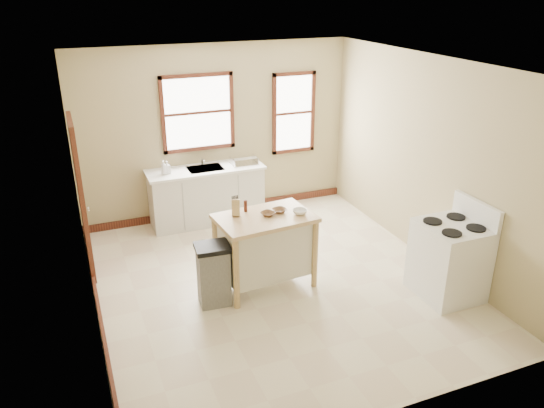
{
  "coord_description": "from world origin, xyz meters",
  "views": [
    {
      "loc": [
        -2.3,
        -5.57,
        3.67
      ],
      "look_at": [
        0.12,
        0.4,
        0.94
      ],
      "focal_mm": 35.0,
      "sensor_mm": 36.0,
      "label": 1
    }
  ],
  "objects_px": {
    "dish_rack": "(244,161)",
    "trash_bin": "(214,274)",
    "soap_bottle_b": "(167,167)",
    "bowl_a": "(268,214)",
    "knife_block": "(236,208)",
    "kitchen_island": "(265,251)",
    "gas_stove": "(450,251)",
    "bowl_c": "(300,212)",
    "soap_bottle_a": "(164,167)",
    "bowl_b": "(280,210)",
    "pepper_grinder": "(246,206)"
  },
  "relations": [
    {
      "from": "soap_bottle_b",
      "to": "bowl_a",
      "type": "distance_m",
      "value": 2.31
    },
    {
      "from": "knife_block",
      "to": "trash_bin",
      "type": "bearing_deg",
      "value": -122.21
    },
    {
      "from": "bowl_c",
      "to": "pepper_grinder",
      "type": "bearing_deg",
      "value": 152.08
    },
    {
      "from": "kitchen_island",
      "to": "bowl_c",
      "type": "height_order",
      "value": "bowl_c"
    },
    {
      "from": "bowl_a",
      "to": "bowl_b",
      "type": "relative_size",
      "value": 0.99
    },
    {
      "from": "soap_bottle_a",
      "to": "pepper_grinder",
      "type": "bearing_deg",
      "value": -50.72
    },
    {
      "from": "kitchen_island",
      "to": "bowl_b",
      "type": "xyz_separation_m",
      "value": [
        0.22,
        0.05,
        0.51
      ]
    },
    {
      "from": "dish_rack",
      "to": "kitchen_island",
      "type": "height_order",
      "value": "dish_rack"
    },
    {
      "from": "bowl_b",
      "to": "gas_stove",
      "type": "xyz_separation_m",
      "value": [
        1.8,
        -1.12,
        -0.38
      ]
    },
    {
      "from": "bowl_c",
      "to": "gas_stove",
      "type": "relative_size",
      "value": 0.15
    },
    {
      "from": "bowl_c",
      "to": "trash_bin",
      "type": "bearing_deg",
      "value": -176.37
    },
    {
      "from": "knife_block",
      "to": "soap_bottle_b",
      "type": "bearing_deg",
      "value": 121.49
    },
    {
      "from": "dish_rack",
      "to": "trash_bin",
      "type": "xyz_separation_m",
      "value": [
        -1.21,
        -2.32,
        -0.58
      ]
    },
    {
      "from": "bowl_c",
      "to": "bowl_b",
      "type": "bearing_deg",
      "value": 145.17
    },
    {
      "from": "kitchen_island",
      "to": "pepper_grinder",
      "type": "bearing_deg",
      "value": 122.66
    },
    {
      "from": "soap_bottle_b",
      "to": "pepper_grinder",
      "type": "xyz_separation_m",
      "value": [
        0.6,
        -1.95,
        0.03
      ]
    },
    {
      "from": "pepper_grinder",
      "to": "bowl_b",
      "type": "bearing_deg",
      "value": -23.78
    },
    {
      "from": "soap_bottle_a",
      "to": "knife_block",
      "type": "distance_m",
      "value": 2.05
    },
    {
      "from": "gas_stove",
      "to": "kitchen_island",
      "type": "bearing_deg",
      "value": 152.26
    },
    {
      "from": "bowl_a",
      "to": "bowl_c",
      "type": "xyz_separation_m",
      "value": [
        0.39,
        -0.11,
        0.01
      ]
    },
    {
      "from": "bowl_b",
      "to": "soap_bottle_b",
      "type": "bearing_deg",
      "value": 114.99
    },
    {
      "from": "bowl_a",
      "to": "trash_bin",
      "type": "distance_m",
      "value": 1.0
    },
    {
      "from": "bowl_b",
      "to": "gas_stove",
      "type": "relative_size",
      "value": 0.14
    },
    {
      "from": "soap_bottle_b",
      "to": "bowl_c",
      "type": "height_order",
      "value": "soap_bottle_b"
    },
    {
      "from": "bowl_a",
      "to": "gas_stove",
      "type": "height_order",
      "value": "gas_stove"
    },
    {
      "from": "soap_bottle_b",
      "to": "trash_bin",
      "type": "distance_m",
      "value": 2.43
    },
    {
      "from": "soap_bottle_a",
      "to": "bowl_c",
      "type": "height_order",
      "value": "soap_bottle_a"
    },
    {
      "from": "soap_bottle_b",
      "to": "pepper_grinder",
      "type": "relative_size",
      "value": 1.33
    },
    {
      "from": "soap_bottle_b",
      "to": "bowl_a",
      "type": "bearing_deg",
      "value": -75.35
    },
    {
      "from": "soap_bottle_b",
      "to": "bowl_b",
      "type": "xyz_separation_m",
      "value": [
        0.99,
        -2.12,
        -0.03
      ]
    },
    {
      "from": "knife_block",
      "to": "pepper_grinder",
      "type": "xyz_separation_m",
      "value": [
        0.15,
        0.07,
        -0.02
      ]
    },
    {
      "from": "pepper_grinder",
      "to": "gas_stove",
      "type": "xyz_separation_m",
      "value": [
        2.2,
        -1.29,
        -0.44
      ]
    },
    {
      "from": "knife_block",
      "to": "trash_bin",
      "type": "height_order",
      "value": "knife_block"
    },
    {
      "from": "knife_block",
      "to": "trash_bin",
      "type": "distance_m",
      "value": 0.86
    },
    {
      "from": "soap_bottle_b",
      "to": "gas_stove",
      "type": "xyz_separation_m",
      "value": [
        2.79,
        -3.24,
        -0.41
      ]
    },
    {
      "from": "soap_bottle_b",
      "to": "knife_block",
      "type": "distance_m",
      "value": 2.06
    },
    {
      "from": "soap_bottle_a",
      "to": "bowl_c",
      "type": "bearing_deg",
      "value": -40.15
    },
    {
      "from": "dish_rack",
      "to": "trash_bin",
      "type": "height_order",
      "value": "dish_rack"
    },
    {
      "from": "knife_block",
      "to": "bowl_c",
      "type": "distance_m",
      "value": 0.8
    },
    {
      "from": "soap_bottle_a",
      "to": "dish_rack",
      "type": "xyz_separation_m",
      "value": [
        1.3,
        0.0,
        -0.06
      ]
    },
    {
      "from": "trash_bin",
      "to": "gas_stove",
      "type": "distance_m",
      "value": 2.91
    },
    {
      "from": "dish_rack",
      "to": "pepper_grinder",
      "type": "relative_size",
      "value": 2.79
    },
    {
      "from": "gas_stove",
      "to": "soap_bottle_b",
      "type": "bearing_deg",
      "value": 130.79
    },
    {
      "from": "kitchen_island",
      "to": "trash_bin",
      "type": "distance_m",
      "value": 0.76
    },
    {
      "from": "kitchen_island",
      "to": "trash_bin",
      "type": "relative_size",
      "value": 1.5
    },
    {
      "from": "kitchen_island",
      "to": "gas_stove",
      "type": "distance_m",
      "value": 2.29
    },
    {
      "from": "kitchen_island",
      "to": "soap_bottle_b",
      "type": "bearing_deg",
      "value": 104.4
    },
    {
      "from": "bowl_a",
      "to": "bowl_c",
      "type": "bearing_deg",
      "value": -15.36
    },
    {
      "from": "dish_rack",
      "to": "kitchen_island",
      "type": "xyz_separation_m",
      "value": [
        -0.48,
        -2.15,
        -0.49
      ]
    },
    {
      "from": "soap_bottle_b",
      "to": "dish_rack",
      "type": "xyz_separation_m",
      "value": [
        1.25,
        -0.02,
        -0.05
      ]
    }
  ]
}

